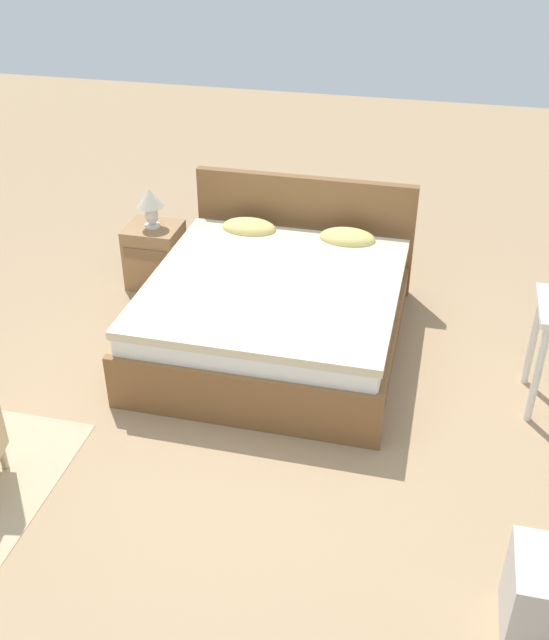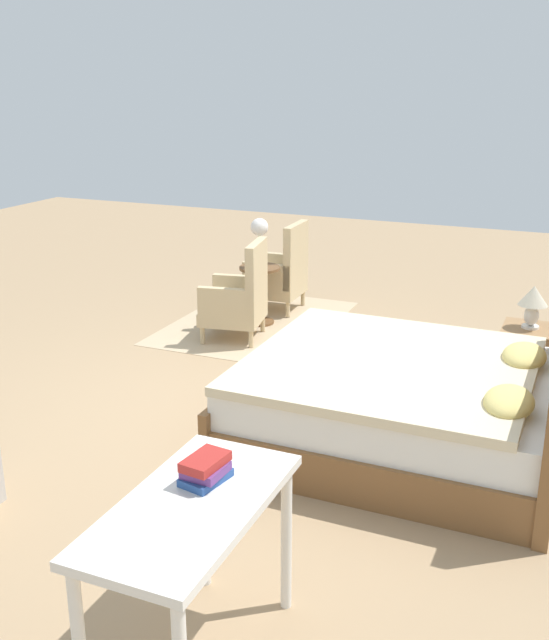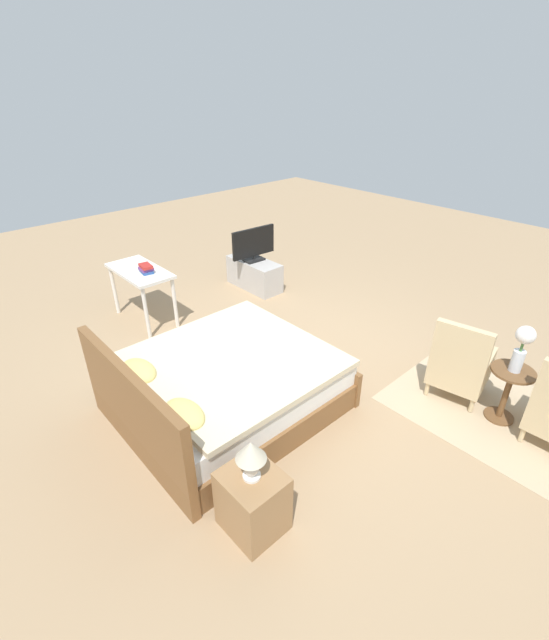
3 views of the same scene
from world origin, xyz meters
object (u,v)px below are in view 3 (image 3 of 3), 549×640
at_px(armchair_by_window_right, 460,366).
at_px(nightstand, 253,501).
at_px(book_stack, 146,269).
at_px(bed, 223,386).
at_px(table_lamp, 251,455).
at_px(flower_vase, 523,344).
at_px(side_table, 508,389).
at_px(vanity_desk, 141,277).
at_px(tv_stand, 254,274).
at_px(tv_flatscreen, 253,244).

distance_m(armchair_by_window_right, nightstand, 2.60).
distance_m(armchair_by_window_right, book_stack, 3.96).
height_order(bed, table_lamp, bed).
relative_size(bed, flower_vase, 4.30).
xyz_separation_m(armchair_by_window_right, side_table, (-0.49, -0.01, -0.02)).
relative_size(flower_vase, nightstand, 0.90).
bearing_deg(armchair_by_window_right, vanity_desk, 23.23).
xyz_separation_m(flower_vase, book_stack, (4.09, 1.60, -0.05)).
bearing_deg(armchair_by_window_right, nightstand, 84.00).
distance_m(tv_stand, book_stack, 1.90).
bearing_deg(tv_flatscreen, flower_vase, 177.04).
bearing_deg(tv_flatscreen, table_lamp, 139.61).
xyz_separation_m(bed, table_lamp, (-1.21, 0.64, 0.45)).
bearing_deg(bed, vanity_desk, -8.27).
bearing_deg(table_lamp, book_stack, -16.62).
height_order(armchair_by_window_right, table_lamp, armchair_by_window_right).
bearing_deg(table_lamp, tv_stand, -40.41).
distance_m(bed, flower_vase, 2.84).
bearing_deg(side_table, vanity_desk, 20.88).
bearing_deg(nightstand, bed, -27.75).
distance_m(nightstand, book_stack, 3.51).
xyz_separation_m(armchair_by_window_right, nightstand, (0.27, 2.58, -0.12)).
bearing_deg(armchair_by_window_right, book_stack, 23.87).
relative_size(nightstand, table_lamp, 1.60).
bearing_deg(nightstand, vanity_desk, -15.52).
distance_m(nightstand, table_lamp, 0.48).
bearing_deg(tv_stand, armchair_by_window_right, 176.51).
height_order(table_lamp, vanity_desk, table_lamp).
bearing_deg(side_table, table_lamp, 73.63).
distance_m(table_lamp, tv_flatscreen, 4.32).
xyz_separation_m(bed, nightstand, (-1.21, 0.64, -0.03)).
bearing_deg(bed, nightstand, 152.25).
bearing_deg(armchair_by_window_right, bed, 52.63).
height_order(tv_stand, vanity_desk, vanity_desk).
xyz_separation_m(flower_vase, tv_flatscreen, (4.05, -0.21, -0.14)).
height_order(side_table, table_lamp, table_lamp).
relative_size(armchair_by_window_right, nightstand, 1.74).
bearing_deg(table_lamp, nightstand, -90.00).
relative_size(flower_vase, book_stack, 2.10).
bearing_deg(vanity_desk, flower_vase, -159.12).
relative_size(table_lamp, vanity_desk, 0.32).
height_order(tv_stand, book_stack, book_stack).
bearing_deg(vanity_desk, tv_flatscreen, -96.15).
relative_size(side_table, nightstand, 1.10).
distance_m(tv_flatscreen, vanity_desk, 1.84).
xyz_separation_m(side_table, tv_stand, (4.05, -0.21, -0.13)).
relative_size(tv_flatscreen, vanity_desk, 0.74).
xyz_separation_m(armchair_by_window_right, book_stack, (3.60, 1.59, 0.44)).
xyz_separation_m(flower_vase, nightstand, (0.76, 2.59, -0.61)).
bearing_deg(armchair_by_window_right, side_table, -179.11).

